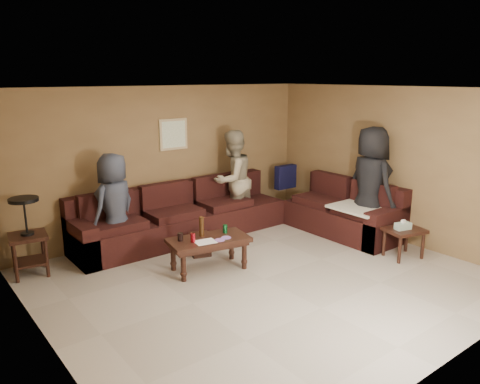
{
  "coord_description": "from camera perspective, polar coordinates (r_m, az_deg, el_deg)",
  "views": [
    {
      "loc": [
        -3.83,
        -4.39,
        2.66
      ],
      "look_at": [
        0.25,
        0.85,
        1.0
      ],
      "focal_mm": 35.0,
      "sensor_mm": 36.0,
      "label": 1
    }
  ],
  "objects": [
    {
      "name": "room",
      "position": [
        5.91,
        3.16,
        4.3
      ],
      "size": [
        5.6,
        5.5,
        2.5
      ],
      "color": "#B0A695",
      "rests_on": "ground"
    },
    {
      "name": "sectional_sofa",
      "position": [
        7.87,
        0.26,
        -3.22
      ],
      "size": [
        4.65,
        2.9,
        0.97
      ],
      "color": "black",
      "rests_on": "ground"
    },
    {
      "name": "coffee_table",
      "position": [
        6.56,
        -3.88,
        -6.21
      ],
      "size": [
        1.2,
        0.75,
        0.75
      ],
      "rotation": [
        0.0,
        0.0,
        -0.18
      ],
      "color": "black",
      "rests_on": "ground"
    },
    {
      "name": "end_table_left",
      "position": [
        6.94,
        -24.48,
        -4.81
      ],
      "size": [
        0.55,
        0.55,
        1.09
      ],
      "rotation": [
        0.0,
        0.0,
        -0.16
      ],
      "color": "black",
      "rests_on": "ground"
    },
    {
      "name": "side_table_right",
      "position": [
        7.39,
        19.36,
        -4.68
      ],
      "size": [
        0.64,
        0.56,
        0.59
      ],
      "rotation": [
        0.0,
        0.0,
        -0.25
      ],
      "color": "black",
      "rests_on": "ground"
    },
    {
      "name": "waste_bin",
      "position": [
        7.17,
        -4.89,
        -6.37
      ],
      "size": [
        0.35,
        0.35,
        0.34
      ],
      "primitive_type": "cube",
      "rotation": [
        0.0,
        0.0,
        -0.31
      ],
      "color": "black",
      "rests_on": "ground"
    },
    {
      "name": "wall_art",
      "position": [
        7.97,
        -8.12,
        6.98
      ],
      "size": [
        0.52,
        0.04,
        0.52
      ],
      "color": "tan",
      "rests_on": "ground"
    },
    {
      "name": "person_left",
      "position": [
        7.13,
        -15.04,
        -1.66
      ],
      "size": [
        0.91,
        0.78,
        1.58
      ],
      "primitive_type": "imported",
      "rotation": [
        0.0,
        0.0,
        3.57
      ],
      "color": "#333847",
      "rests_on": "ground"
    },
    {
      "name": "person_middle",
      "position": [
        8.23,
        -0.93,
        1.5
      ],
      "size": [
        0.97,
        0.83,
        1.75
      ],
      "primitive_type": "imported",
      "rotation": [
        0.0,
        0.0,
        3.36
      ],
      "color": "tan",
      "rests_on": "ground"
    },
    {
      "name": "person_right",
      "position": [
        7.9,
        15.61,
        0.94
      ],
      "size": [
        0.76,
        1.02,
        1.88
      ],
      "primitive_type": "imported",
      "rotation": [
        0.0,
        0.0,
        1.38
      ],
      "color": "black",
      "rests_on": "ground"
    }
  ]
}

